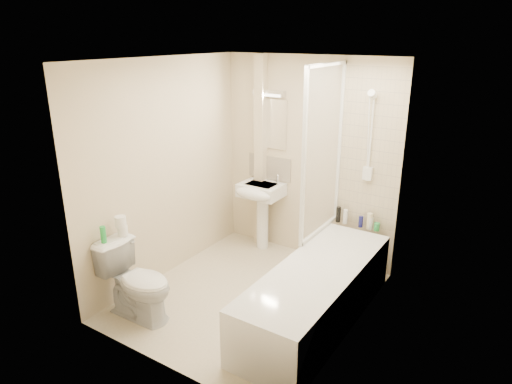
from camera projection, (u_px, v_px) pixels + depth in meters
The scene contains 25 objects.
floor at pixel (250, 297), 4.78m from camera, with size 2.50×2.50×0.00m, color beige.
wall_back at pixel (308, 160), 5.38m from camera, with size 2.20×0.02×2.40m, color beige.
wall_left at pixel (165, 171), 4.95m from camera, with size 0.02×2.50×2.40m, color beige.
wall_right at pixel (358, 212), 3.82m from camera, with size 0.02×2.50×2.40m, color beige.
ceiling at pixel (248, 59), 3.99m from camera, with size 2.20×2.50×0.02m, color white.
tile_back at pixel (370, 150), 4.91m from camera, with size 0.70×0.01×1.75m, color beige.
tile_right at pixel (359, 185), 3.77m from camera, with size 0.01×2.10×1.75m, color beige.
pipe_boxing at pixel (261, 154), 5.65m from camera, with size 0.12×0.12×2.40m, color beige.
splashback at pixel (270, 168), 5.69m from camera, with size 0.60×0.01×0.30m, color beige.
mirror at pixel (270, 124), 5.51m from camera, with size 0.46×0.01×0.60m, color white.
strip_light at pixel (269, 93), 5.37m from camera, with size 0.42×0.07×0.07m, color silver.
bathtub at pixel (316, 293), 4.32m from camera, with size 0.70×2.10×0.55m.
shower_screen at pixel (323, 152), 4.73m from camera, with size 0.04×0.92×1.80m.
shower_fixture at pixel (370, 140), 4.84m from camera, with size 0.10×0.16×0.99m.
pedestal_sink at pixel (260, 198), 5.62m from camera, with size 0.51×0.48×0.99m.
bottle_black_a at pixel (338, 214), 5.25m from camera, with size 0.05×0.05×0.18m, color black.
bottle_white_a at pixel (345, 217), 5.21m from camera, with size 0.05×0.05×0.17m, color white.
bottle_blue at pixel (361, 222), 5.12m from camera, with size 0.05×0.05×0.13m, color navy.
bottle_cream at pixel (370, 221), 5.06m from camera, with size 0.06×0.06×0.19m, color beige.
bottle_white_b at pixel (370, 223), 5.06m from camera, with size 0.06×0.06×0.14m, color silver.
bottle_green at pixel (377, 227), 5.03m from camera, with size 0.06×0.06×0.09m, color green.
toilet at pixel (137, 281), 4.35m from camera, with size 0.74×0.43×0.75m, color white.
toilet_roll_lower at pixel (123, 230), 4.43m from camera, with size 0.10×0.10×0.11m, color white.
toilet_roll_upper at pixel (120, 221), 4.37m from camera, with size 0.11×0.11×0.10m, color white.
green_bottle at pixel (103, 235), 4.27m from camera, with size 0.05×0.05×0.16m, color green.
Camera 1 is at (2.31, -3.45, 2.62)m, focal length 32.00 mm.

